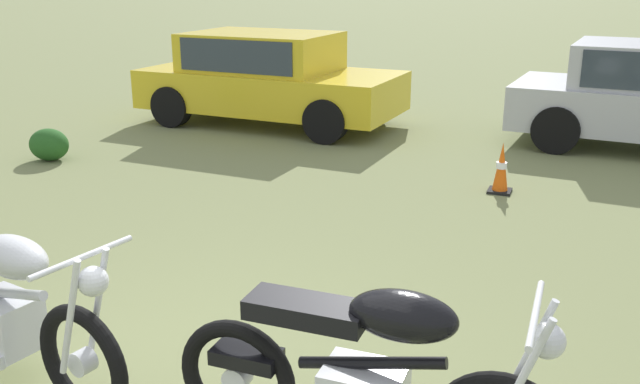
{
  "coord_description": "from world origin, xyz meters",
  "views": [
    {
      "loc": [
        1.95,
        -2.82,
        2.39
      ],
      "look_at": [
        0.02,
        2.07,
        0.71
      ],
      "focal_mm": 39.39,
      "sensor_mm": 36.0,
      "label": 1
    }
  ],
  "objects_px": {
    "shrub_low": "(49,145)",
    "traffic_cone": "(501,170)",
    "car_yellow": "(267,74)",
    "motorcycle_black": "(365,378)",
    "motorcycle_silver": "(3,306)"
  },
  "relations": [
    {
      "from": "shrub_low",
      "to": "traffic_cone",
      "type": "bearing_deg",
      "value": 7.58
    },
    {
      "from": "car_yellow",
      "to": "shrub_low",
      "type": "relative_size",
      "value": 7.85
    },
    {
      "from": "motorcycle_black",
      "to": "traffic_cone",
      "type": "bearing_deg",
      "value": 89.26
    },
    {
      "from": "car_yellow",
      "to": "shrub_low",
      "type": "xyz_separation_m",
      "value": [
        -1.66,
        -3.09,
        -0.59
      ]
    },
    {
      "from": "motorcycle_silver",
      "to": "car_yellow",
      "type": "height_order",
      "value": "car_yellow"
    },
    {
      "from": "shrub_low",
      "to": "motorcycle_silver",
      "type": "bearing_deg",
      "value": -50.7
    },
    {
      "from": "motorcycle_black",
      "to": "car_yellow",
      "type": "bearing_deg",
      "value": 118.35
    },
    {
      "from": "motorcycle_black",
      "to": "traffic_cone",
      "type": "distance_m",
      "value": 4.84
    },
    {
      "from": "car_yellow",
      "to": "traffic_cone",
      "type": "bearing_deg",
      "value": -27.39
    },
    {
      "from": "motorcycle_silver",
      "to": "traffic_cone",
      "type": "xyz_separation_m",
      "value": [
        2.24,
        4.89,
        -0.23
      ]
    },
    {
      "from": "motorcycle_silver",
      "to": "shrub_low",
      "type": "xyz_separation_m",
      "value": [
        -3.39,
        4.14,
        -0.28
      ]
    },
    {
      "from": "traffic_cone",
      "to": "shrub_low",
      "type": "height_order",
      "value": "traffic_cone"
    },
    {
      "from": "motorcycle_silver",
      "to": "car_yellow",
      "type": "xyz_separation_m",
      "value": [
        -1.73,
        7.22,
        0.31
      ]
    },
    {
      "from": "motorcycle_black",
      "to": "traffic_cone",
      "type": "xyz_separation_m",
      "value": [
        0.02,
        4.83,
        -0.23
      ]
    },
    {
      "from": "car_yellow",
      "to": "shrub_low",
      "type": "distance_m",
      "value": 3.55
    }
  ]
}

